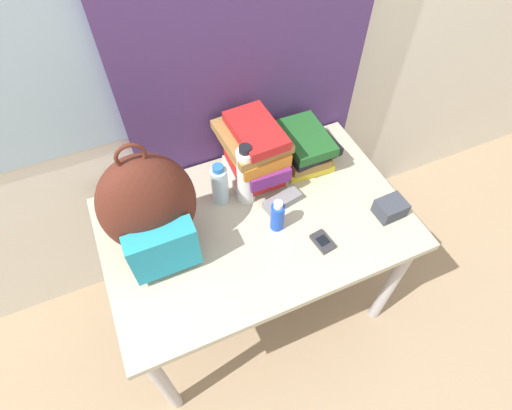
{
  "coord_description": "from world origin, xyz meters",
  "views": [
    {
      "loc": [
        -0.34,
        -0.43,
        1.93
      ],
      "look_at": [
        0.0,
        0.36,
        0.8
      ],
      "focal_mm": 28.0,
      "sensor_mm": 36.0,
      "label": 1
    }
  ],
  "objects_px": {
    "sunscreen_bottle": "(277,216)",
    "book_stack_left": "(254,152)",
    "book_stack_center": "(304,146)",
    "sunglasses_case": "(282,201)",
    "backpack": "(150,210)",
    "sports_bottle": "(246,176)",
    "water_bottle": "(220,185)",
    "camera_pouch": "(390,208)",
    "cell_phone": "(323,242)"
  },
  "relations": [
    {
      "from": "sunglasses_case",
      "to": "camera_pouch",
      "type": "bearing_deg",
      "value": -30.01
    },
    {
      "from": "water_bottle",
      "to": "sports_bottle",
      "type": "height_order",
      "value": "sports_bottle"
    },
    {
      "from": "book_stack_center",
      "to": "sunglasses_case",
      "type": "relative_size",
      "value": 1.67
    },
    {
      "from": "water_bottle",
      "to": "sunscreen_bottle",
      "type": "xyz_separation_m",
      "value": [
        0.14,
        -0.2,
        -0.02
      ]
    },
    {
      "from": "backpack",
      "to": "camera_pouch",
      "type": "height_order",
      "value": "backpack"
    },
    {
      "from": "camera_pouch",
      "to": "book_stack_center",
      "type": "bearing_deg",
      "value": 114.11
    },
    {
      "from": "sunscreen_bottle",
      "to": "book_stack_left",
      "type": "bearing_deg",
      "value": 84.92
    },
    {
      "from": "book_stack_center",
      "to": "camera_pouch",
      "type": "height_order",
      "value": "book_stack_center"
    },
    {
      "from": "book_stack_center",
      "to": "sunscreen_bottle",
      "type": "relative_size",
      "value": 1.86
    },
    {
      "from": "book_stack_center",
      "to": "sports_bottle",
      "type": "distance_m",
      "value": 0.32
    },
    {
      "from": "water_bottle",
      "to": "camera_pouch",
      "type": "xyz_separation_m",
      "value": [
        0.56,
        -0.32,
        -0.06
      ]
    },
    {
      "from": "backpack",
      "to": "camera_pouch",
      "type": "bearing_deg",
      "value": -14.58
    },
    {
      "from": "cell_phone",
      "to": "backpack",
      "type": "bearing_deg",
      "value": 156.55
    },
    {
      "from": "book_stack_left",
      "to": "camera_pouch",
      "type": "height_order",
      "value": "book_stack_left"
    },
    {
      "from": "backpack",
      "to": "water_bottle",
      "type": "height_order",
      "value": "backpack"
    },
    {
      "from": "cell_phone",
      "to": "book_stack_left",
      "type": "bearing_deg",
      "value": 103.73
    },
    {
      "from": "book_stack_center",
      "to": "sunglasses_case",
      "type": "xyz_separation_m",
      "value": [
        -0.18,
        -0.18,
        -0.06
      ]
    },
    {
      "from": "book_stack_left",
      "to": "sunglasses_case",
      "type": "distance_m",
      "value": 0.22
    },
    {
      "from": "water_bottle",
      "to": "sports_bottle",
      "type": "xyz_separation_m",
      "value": [
        0.09,
        -0.03,
        0.04
      ]
    },
    {
      "from": "book_stack_left",
      "to": "sunscreen_bottle",
      "type": "relative_size",
      "value": 2.06
    },
    {
      "from": "cell_phone",
      "to": "sunscreen_bottle",
      "type": "bearing_deg",
      "value": 132.33
    },
    {
      "from": "backpack",
      "to": "water_bottle",
      "type": "distance_m",
      "value": 0.31
    },
    {
      "from": "book_stack_left",
      "to": "sunglasses_case",
      "type": "xyz_separation_m",
      "value": [
        0.04,
        -0.18,
        -0.12
      ]
    },
    {
      "from": "book_stack_left",
      "to": "sports_bottle",
      "type": "distance_m",
      "value": 0.12
    },
    {
      "from": "book_stack_left",
      "to": "water_bottle",
      "type": "height_order",
      "value": "book_stack_left"
    },
    {
      "from": "book_stack_left",
      "to": "camera_pouch",
      "type": "xyz_separation_m",
      "value": [
        0.39,
        -0.38,
        -0.11
      ]
    },
    {
      "from": "water_bottle",
      "to": "book_stack_left",
      "type": "bearing_deg",
      "value": 20.37
    },
    {
      "from": "sunglasses_case",
      "to": "cell_phone",
      "type": "bearing_deg",
      "value": -75.56
    },
    {
      "from": "sunscreen_bottle",
      "to": "water_bottle",
      "type": "bearing_deg",
      "value": 125.57
    },
    {
      "from": "backpack",
      "to": "book_stack_left",
      "type": "distance_m",
      "value": 0.47
    },
    {
      "from": "sports_bottle",
      "to": "sunscreen_bottle",
      "type": "distance_m",
      "value": 0.19
    },
    {
      "from": "backpack",
      "to": "sunscreen_bottle",
      "type": "distance_m",
      "value": 0.45
    },
    {
      "from": "book_stack_center",
      "to": "water_bottle",
      "type": "xyz_separation_m",
      "value": [
        -0.39,
        -0.06,
        0.01
      ]
    },
    {
      "from": "book_stack_center",
      "to": "cell_phone",
      "type": "height_order",
      "value": "book_stack_center"
    },
    {
      "from": "backpack",
      "to": "cell_phone",
      "type": "height_order",
      "value": "backpack"
    },
    {
      "from": "backpack",
      "to": "cell_phone",
      "type": "xyz_separation_m",
      "value": [
        0.53,
        -0.23,
        -0.19
      ]
    },
    {
      "from": "backpack",
      "to": "cell_phone",
      "type": "relative_size",
      "value": 5.05
    },
    {
      "from": "sports_bottle",
      "to": "sunglasses_case",
      "type": "bearing_deg",
      "value": -35.24
    },
    {
      "from": "sunscreen_bottle",
      "to": "camera_pouch",
      "type": "bearing_deg",
      "value": -15.61
    },
    {
      "from": "water_bottle",
      "to": "sunglasses_case",
      "type": "distance_m",
      "value": 0.25
    },
    {
      "from": "backpack",
      "to": "book_stack_left",
      "type": "relative_size",
      "value": 1.64
    },
    {
      "from": "sunscreen_bottle",
      "to": "backpack",
      "type": "bearing_deg",
      "value": 166.47
    },
    {
      "from": "cell_phone",
      "to": "sunglasses_case",
      "type": "xyz_separation_m",
      "value": [
        -0.06,
        0.22,
        0.01
      ]
    },
    {
      "from": "backpack",
      "to": "book_stack_left",
      "type": "bearing_deg",
      "value": 20.64
    },
    {
      "from": "book_stack_center",
      "to": "cell_phone",
      "type": "distance_m",
      "value": 0.42
    },
    {
      "from": "sports_bottle",
      "to": "sunglasses_case",
      "type": "distance_m",
      "value": 0.18
    },
    {
      "from": "camera_pouch",
      "to": "cell_phone",
      "type": "bearing_deg",
      "value": -176.97
    },
    {
      "from": "book_stack_left",
      "to": "book_stack_center",
      "type": "height_order",
      "value": "book_stack_left"
    },
    {
      "from": "backpack",
      "to": "sports_bottle",
      "type": "distance_m",
      "value": 0.37
    },
    {
      "from": "backpack",
      "to": "book_stack_center",
      "type": "distance_m",
      "value": 0.69
    }
  ]
}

